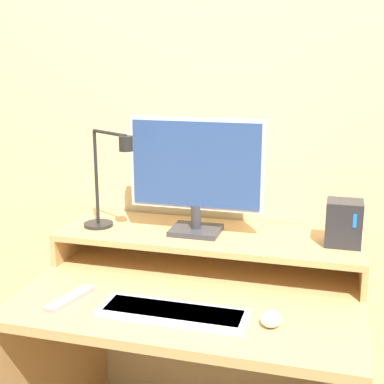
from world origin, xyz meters
TOP-DOWN VIEW (x-y plane):
  - wall_back at (0.00, 0.78)m, footprint 6.00×0.05m
  - desk at (0.00, 0.37)m, footprint 1.06×0.74m
  - monitor_shelf at (0.00, 0.57)m, footprint 1.06×0.35m
  - monitor at (-0.05, 0.56)m, footprint 0.47×0.15m
  - desk_lamp at (-0.35, 0.50)m, footprint 0.23×0.17m
  - router_dock at (0.45, 0.57)m, footprint 0.11×0.10m
  - keyboard at (-0.01, 0.17)m, footprint 0.43×0.13m
  - mouse at (0.27, 0.19)m, footprint 0.06×0.08m
  - remote_control at (-0.34, 0.17)m, footprint 0.09×0.19m

SIDE VIEW (x-z plane):
  - desk at x=0.00m, z-range 0.14..0.88m
  - remote_control at x=-0.34m, z-range 0.74..0.75m
  - keyboard at x=-0.01m, z-range 0.74..0.76m
  - mouse at x=0.27m, z-range 0.74..0.77m
  - monitor_shelf at x=0.00m, z-range 0.78..0.90m
  - router_dock at x=0.45m, z-range 0.85..1.00m
  - desk_lamp at x=-0.35m, z-range 0.84..1.20m
  - monitor at x=-0.05m, z-range 0.87..1.28m
  - wall_back at x=0.00m, z-range 0.00..2.50m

